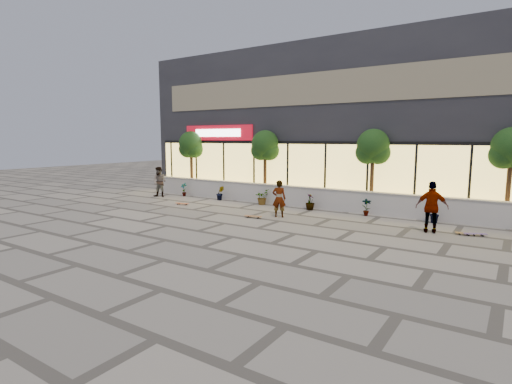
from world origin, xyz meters
The scene contains 20 objects.
ground centered at (0.00, 0.00, 0.00)m, with size 80.00×80.00×0.00m, color gray.
planter_wall centered at (0.00, 7.00, 0.52)m, with size 22.00×0.42×1.04m.
retail_building centered at (0.00, 12.49, 4.25)m, with size 24.00×9.17×8.50m.
shrub_a centered at (-8.50, 6.45, 0.41)m, with size 0.43×0.29×0.81m, color #103313.
shrub_b centered at (-5.70, 6.45, 0.41)m, with size 0.45×0.36×0.81m, color #103313.
shrub_c centered at (-2.90, 6.45, 0.41)m, with size 0.73×0.63×0.81m, color #103313.
shrub_d centered at (-0.10, 6.45, 0.41)m, with size 0.45×0.45×0.81m, color #103313.
shrub_e centered at (2.70, 6.45, 0.41)m, with size 0.43×0.29×0.81m, color #103313.
shrub_f centered at (5.50, 6.45, 0.41)m, with size 0.45×0.36×0.81m, color #103313.
tree_west centered at (-9.00, 7.70, 2.99)m, with size 1.60×1.50×3.92m.
tree_midwest centered at (-3.50, 7.70, 2.99)m, with size 1.60×1.50×3.92m.
tree_mideast centered at (2.50, 7.70, 2.99)m, with size 1.60×1.50×3.92m.
tree_east centered at (8.00, 7.70, 2.99)m, with size 1.60×1.50×3.92m.
skater_center centered at (-0.45, 4.04, 0.82)m, with size 0.60×0.39×1.65m, color silver.
skater_left centered at (-9.50, 5.45, 0.90)m, with size 0.87×0.68×1.80m, color tan.
skater_right_near centered at (5.73, 4.59, 0.96)m, with size 1.12×0.47×1.92m, color silver.
skateboard_center centered at (-1.29, 3.22, 0.08)m, with size 0.81×0.36×0.09m.
skateboard_left centered at (-6.35, 4.06, 0.08)m, with size 0.78×0.31×0.09m.
skateboard_right_near centered at (6.91, 4.86, 0.08)m, with size 0.79×0.38×0.09m.
skateboard_right_far centered at (7.16, 4.93, 0.08)m, with size 0.79×0.52×0.09m.
Camera 1 is at (8.33, -11.04, 3.46)m, focal length 28.00 mm.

